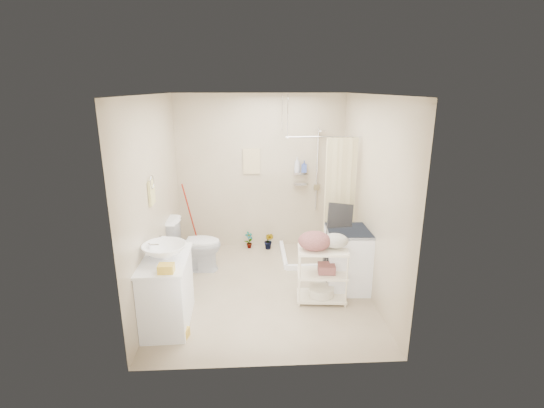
{
  "coord_description": "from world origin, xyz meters",
  "views": [
    {
      "loc": [
        -0.16,
        -4.91,
        2.68
      ],
      "look_at": [
        0.12,
        0.25,
        1.15
      ],
      "focal_mm": 26.0,
      "sensor_mm": 36.0,
      "label": 1
    }
  ],
  "objects_px": {
    "toilet": "(194,244)",
    "washing_machine": "(348,259)",
    "vanity": "(167,291)",
    "laundry_rack": "(322,270)"
  },
  "relations": [
    {
      "from": "toilet",
      "to": "washing_machine",
      "type": "bearing_deg",
      "value": -104.72
    },
    {
      "from": "toilet",
      "to": "washing_machine",
      "type": "height_order",
      "value": "washing_machine"
    },
    {
      "from": "laundry_rack",
      "to": "toilet",
      "type": "bearing_deg",
      "value": 155.61
    },
    {
      "from": "vanity",
      "to": "laundry_rack",
      "type": "bearing_deg",
      "value": 10.77
    },
    {
      "from": "vanity",
      "to": "laundry_rack",
      "type": "relative_size",
      "value": 1.08
    },
    {
      "from": "washing_machine",
      "to": "vanity",
      "type": "bearing_deg",
      "value": -159.98
    },
    {
      "from": "washing_machine",
      "to": "laundry_rack",
      "type": "distance_m",
      "value": 0.52
    },
    {
      "from": "vanity",
      "to": "laundry_rack",
      "type": "height_order",
      "value": "laundry_rack"
    },
    {
      "from": "laundry_rack",
      "to": "vanity",
      "type": "bearing_deg",
      "value": -162.58
    },
    {
      "from": "vanity",
      "to": "washing_machine",
      "type": "relative_size",
      "value": 1.09
    }
  ]
}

